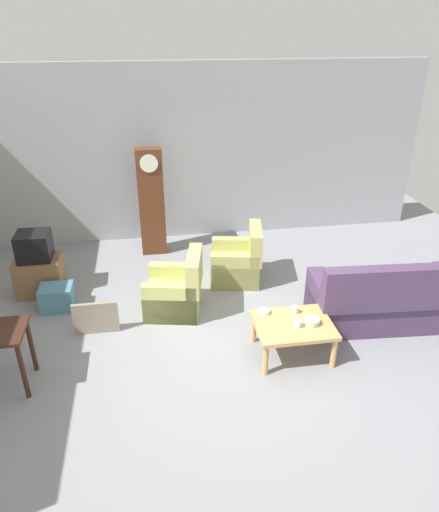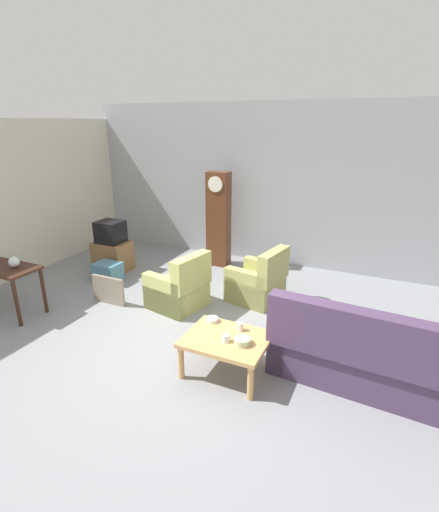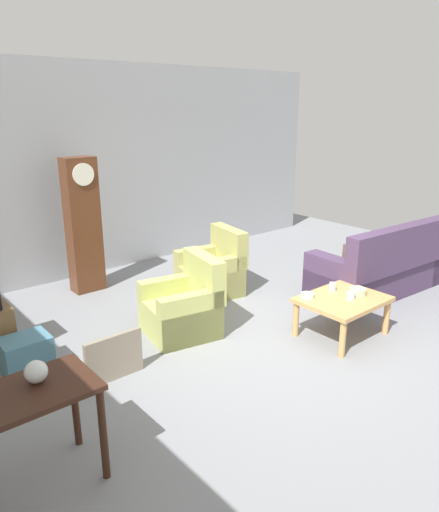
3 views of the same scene
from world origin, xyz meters
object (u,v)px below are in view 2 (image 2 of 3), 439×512
Objects in this scene: coffee_table_wood at (226,343)px; bowl_white_stacked at (212,320)px; armchair_olive_far at (258,283)px; grandfather_clock at (219,220)px; couch_floral at (367,357)px; storage_box_blue at (108,272)px; glass_dome_cloche at (14,262)px; tv_stand_cabinet at (113,256)px; armchair_olive_near at (179,289)px; framed_picture_leaning at (108,290)px; cup_blue_rimmed at (226,338)px; bowl_shallow_green at (242,341)px; cup_white_porcelain at (240,327)px; tv_crt at (110,232)px.

bowl_white_stacked is (-0.31, 0.27, 0.09)m from coffee_table_wood.
grandfather_clock is at bearing 136.12° from armchair_olive_far.
couch_floral is 4.72m from storage_box_blue.
tv_stand_cabinet is at bearing 88.23° from glass_dome_cloche.
armchair_olive_near is at bearing -144.24° from armchair_olive_far.
framed_picture_leaning is (-0.86, -2.40, -0.73)m from grandfather_clock.
cup_blue_rimmed is 0.19m from bowl_shallow_green.
armchair_olive_near is 1.78m from cup_white_porcelain.
couch_floral is 5.02m from glass_dome_cloche.
tv_crt reaches higher than bowl_white_stacked.
armchair_olive_near is 2.04m from bowl_shallow_green.
armchair_olive_far is 9.32× the size of cup_white_porcelain.
coffee_table_wood is at bearing -163.20° from couch_floral.
couch_floral reaches higher than bowl_white_stacked.
storage_box_blue is 1.71m from glass_dome_cloche.
grandfather_clock is at bearing 97.17° from armchair_olive_near.
framed_picture_leaning is at bearing 161.05° from coffee_table_wood.
tv_crt is at bearing 149.58° from bowl_shallow_green.
bowl_white_stacked is (-0.39, 0.05, -0.02)m from cup_white_porcelain.
storage_box_blue is at bearing 155.25° from bowl_white_stacked.
framed_picture_leaning is 2.85m from bowl_shallow_green.
armchair_olive_near reaches higher than cup_white_porcelain.
cup_blue_rimmed is 0.49m from bowl_white_stacked.
glass_dome_cloche is (-4.97, -0.44, 0.49)m from couch_floral.
bowl_shallow_green is at bearing -75.48° from armchair_olive_far.
tv_stand_cabinet is 3.96m from cup_white_porcelain.
cup_blue_rimmed is at bearing -27.60° from storage_box_blue.
glass_dome_cloche reaches higher than bowl_shallow_green.
tv_crt reaches higher than armchair_olive_far.
tv_stand_cabinet is 1.42× the size of tv_crt.
bowl_shallow_green reaches higher than framed_picture_leaning.
bowl_white_stacked is at bearing -30.33° from tv_crt.
cup_blue_rimmed is at bearing -100.23° from cup_white_porcelain.
armchair_olive_near is 6.25× the size of bowl_white_stacked.
glass_dome_cloche reaches higher than cup_blue_rimmed.
tv_stand_cabinet is at bearing 149.58° from bowl_shallow_green.
glass_dome_cloche reaches higher than armchair_olive_far.
glass_dome_cloche is 3.19m from bowl_white_stacked.
armchair_olive_near and armchair_olive_far have the same top height.
glass_dome_cloche is (-3.47, 0.01, 0.45)m from coffee_table_wood.
bowl_white_stacked is at bearing -30.33° from tv_stand_cabinet.
glass_dome_cloche is 1.07× the size of bowl_white_stacked.
storage_box_blue is at bearing 166.59° from couch_floral.
bowl_shallow_green is (0.19, 0.03, -0.01)m from cup_blue_rimmed.
tv_stand_cabinet is at bearing 127.07° from framed_picture_leaning.
glass_dome_cloche is 1.60× the size of cup_white_porcelain.
grandfather_clock is 2.65m from framed_picture_leaning.
storage_box_blue is 3.07m from bowl_white_stacked.
couch_floral is at bearing 21.27° from bowl_shallow_green.
couch_floral reaches higher than tv_stand_cabinet.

